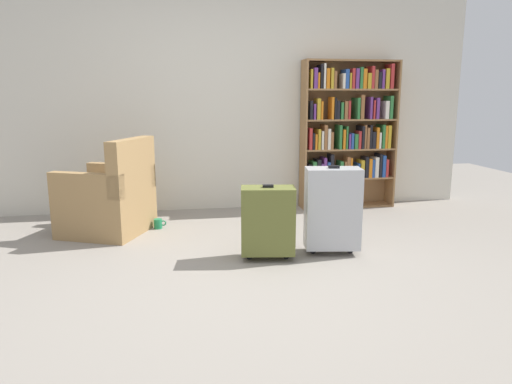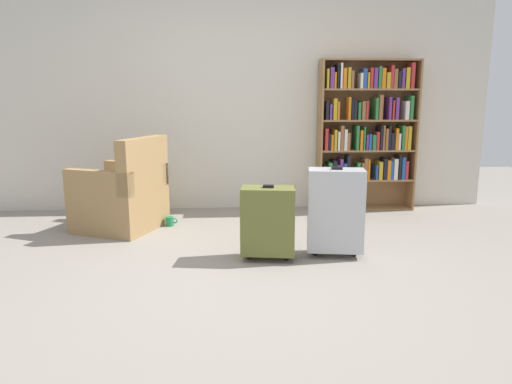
# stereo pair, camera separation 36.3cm
# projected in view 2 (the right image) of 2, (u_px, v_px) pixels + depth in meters

# --- Properties ---
(ground_plane) EXTENTS (10.23, 10.23, 0.00)m
(ground_plane) POSITION_uv_depth(u_px,v_px,m) (240.00, 279.00, 3.35)
(ground_plane) COLOR gray
(back_wall) EXTENTS (5.84, 0.10, 2.60)m
(back_wall) POSITION_uv_depth(u_px,v_px,m) (233.00, 94.00, 5.28)
(back_wall) COLOR beige
(back_wall) RESTS_ON ground
(bookshelf) EXTENTS (1.09, 0.26, 1.67)m
(bookshelf) POSITION_uv_depth(u_px,v_px,m) (367.00, 130.00, 5.26)
(bookshelf) COLOR olive
(bookshelf) RESTS_ON ground
(armchair) EXTENTS (0.92, 0.92, 0.90)m
(armchair) POSITION_uv_depth(u_px,v_px,m) (123.00, 197.00, 4.56)
(armchair) COLOR #9E7A4C
(armchair) RESTS_ON ground
(mug) EXTENTS (0.12, 0.08, 0.10)m
(mug) POSITION_uv_depth(u_px,v_px,m) (170.00, 221.00, 4.71)
(mug) COLOR #1E7F4C
(mug) RESTS_ON ground
(suitcase_olive) EXTENTS (0.45, 0.29, 0.60)m
(suitcase_olive) POSITION_uv_depth(u_px,v_px,m) (268.00, 221.00, 3.70)
(suitcase_olive) COLOR brown
(suitcase_olive) RESTS_ON ground
(suitcase_silver) EXTENTS (0.47, 0.30, 0.73)m
(suitcase_silver) POSITION_uv_depth(u_px,v_px,m) (335.00, 210.00, 3.77)
(suitcase_silver) COLOR #B7BABF
(suitcase_silver) RESTS_ON ground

